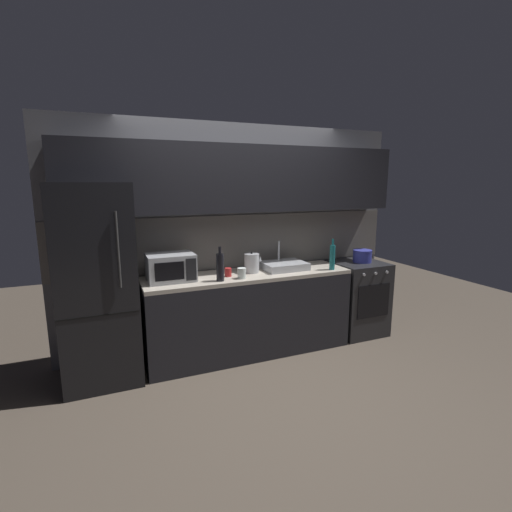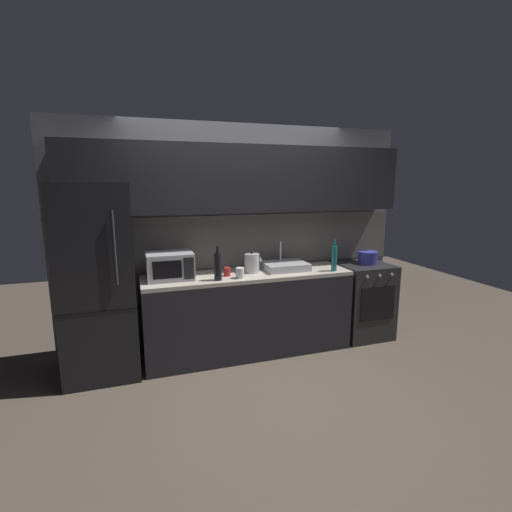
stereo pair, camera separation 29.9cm
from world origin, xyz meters
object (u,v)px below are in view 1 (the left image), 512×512
microwave (171,267)px  kettle (252,263)px  wine_bottle_teal (332,257)px  oven_range (357,298)px  wine_bottle_dark (220,267)px  mug_red (228,272)px  cooking_pot (362,256)px  mug_clear (242,273)px  refrigerator (97,285)px

microwave → kettle: 0.87m
microwave → wine_bottle_teal: wine_bottle_teal is taller
oven_range → microwave: bearing=179.5°
kettle → wine_bottle_dark: wine_bottle_dark is taller
microwave → mug_red: size_ratio=5.13×
microwave → cooking_pot: 2.33m
kettle → mug_clear: bearing=-133.7°
microwave → wine_bottle_dark: wine_bottle_dark is taller
mug_clear → wine_bottle_teal: bearing=-1.1°
oven_range → kettle: size_ratio=3.91×
kettle → wine_bottle_dark: 0.47m
wine_bottle_dark → mug_clear: size_ratio=3.17×
wine_bottle_dark → mug_red: 0.22m
oven_range → wine_bottle_dark: bearing=-174.3°
mug_red → refrigerator: bearing=178.0°
refrigerator → kettle: (1.55, 0.02, 0.07)m
kettle → mug_red: bearing=-166.8°
oven_range → kettle: 1.51m
refrigerator → wine_bottle_teal: 2.44m
oven_range → cooking_pot: 0.53m
microwave → cooking_pot: (2.33, -0.02, -0.06)m
refrigerator → oven_range: 3.00m
wine_bottle_dark → cooking_pot: (1.88, 0.19, -0.07)m
refrigerator → wine_bottle_dark: 1.15m
microwave → mug_clear: microwave is taller
kettle → wine_bottle_dark: bearing=-153.6°
wine_bottle_teal → cooking_pot: bearing=19.0°
refrigerator → cooking_pot: size_ratio=8.16×
refrigerator → oven_range: bearing=-0.0°
refrigerator → mug_clear: size_ratio=17.16×
refrigerator → oven_range: size_ratio=2.07×
wine_bottle_teal → microwave: bearing=173.0°
refrigerator → cooking_pot: refrigerator is taller
wine_bottle_teal → oven_range: bearing=20.4°
kettle → cooking_pot: size_ratio=1.01×
wine_bottle_teal → mug_clear: wine_bottle_teal is taller
oven_range → wine_bottle_dark: wine_bottle_dark is taller
oven_range → microwave: microwave is taller
mug_clear → cooking_pot: bearing=6.1°
mug_clear → oven_range: bearing=6.3°
oven_range → kettle: (-1.41, 0.03, 0.55)m
wine_bottle_teal → cooking_pot: size_ratio=1.52×
refrigerator → mug_red: refrigerator is taller
microwave → mug_clear: size_ratio=4.24×
cooking_pot → mug_red: bearing=-178.5°
kettle → mug_red: kettle is taller
wine_bottle_dark → kettle: bearing=26.4°
microwave → wine_bottle_teal: size_ratio=1.33×
cooking_pot → kettle: bearing=179.0°
oven_range → cooking_pot: cooking_pot is taller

